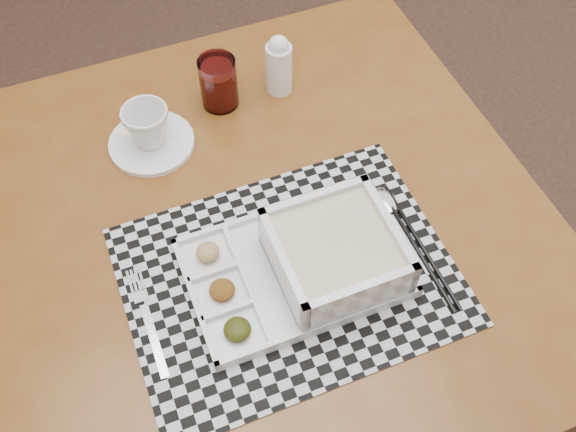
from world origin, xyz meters
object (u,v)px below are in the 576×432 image
object	(u,v)px
dining_table	(259,245)
creamer_bottle	(279,65)
cup	(147,126)
serving_tray	(322,260)
juice_glass	(219,84)

from	to	relation	value
dining_table	creamer_bottle	world-z (taller)	creamer_bottle
cup	creamer_bottle	world-z (taller)	creamer_bottle
dining_table	cup	bearing A→B (deg)	116.30
cup	dining_table	bearing A→B (deg)	-53.14
serving_tray	juice_glass	distance (m)	0.40
dining_table	juice_glass	distance (m)	0.30
creamer_bottle	serving_tray	bearing A→B (deg)	-103.26
dining_table	serving_tray	bearing A→B (deg)	-65.81
dining_table	cup	distance (m)	0.28
cup	juice_glass	size ratio (longest dim) A/B	0.82
creamer_bottle	juice_glass	bearing A→B (deg)	175.36
dining_table	juice_glass	size ratio (longest dim) A/B	9.63
serving_tray	creamer_bottle	world-z (taller)	creamer_bottle
cup	creamer_bottle	bearing A→B (deg)	19.82
serving_tray	cup	world-z (taller)	serving_tray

